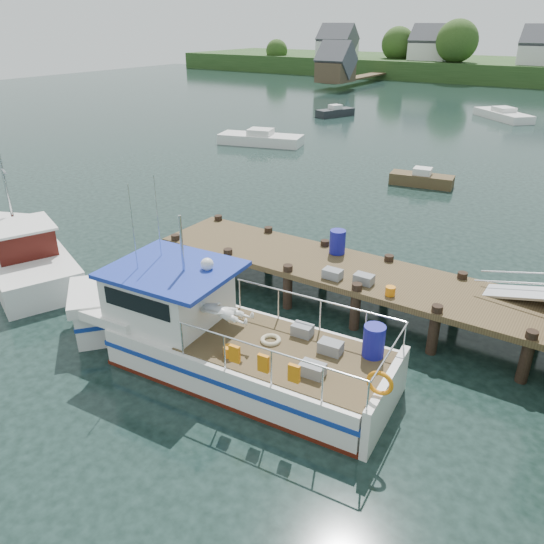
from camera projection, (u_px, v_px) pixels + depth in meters
The scene contains 8 objects.
ground_plane at pixel (318, 296), 18.93m from camera, with size 160.00×160.00×0.00m, color black.
dock at pixel (527, 286), 14.75m from camera, with size 16.60×3.00×4.78m.
lobster_boat at pixel (209, 334), 14.90m from camera, with size 10.89×3.80×5.16m.
work_boat at pixel (22, 253), 20.64m from camera, with size 8.44×5.24×4.54m.
moored_rowboat at pixel (422, 179), 31.41m from camera, with size 3.77×1.72×1.06m.
moored_a at pixel (261, 139), 41.77m from camera, with size 6.90×3.87×1.20m.
moored_d at pixel (503, 115), 52.37m from camera, with size 6.53×6.45×1.17m.
moored_e at pixel (335, 112), 53.98m from camera, with size 2.85×4.34×1.14m.
Camera 1 is at (7.76, -14.89, 8.94)m, focal length 35.00 mm.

